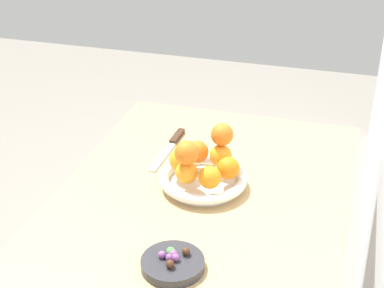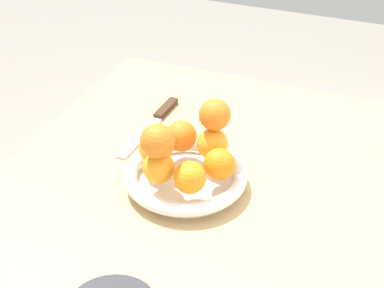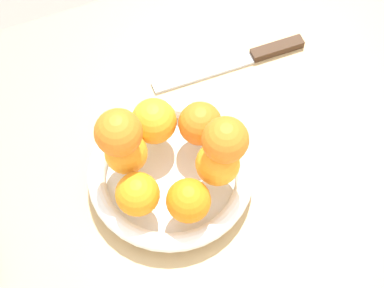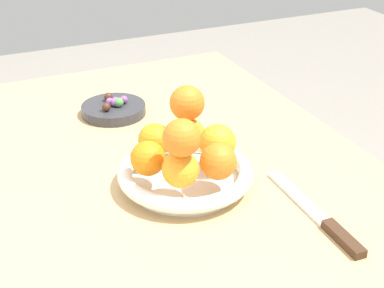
{
  "view_description": "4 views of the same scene",
  "coord_description": "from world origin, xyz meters",
  "px_view_note": "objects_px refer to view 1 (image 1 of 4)",
  "views": [
    {
      "loc": [
        1.22,
        0.34,
        1.59
      ],
      "look_at": [
        -0.07,
        -0.04,
        0.87
      ],
      "focal_mm": 55.0,
      "sensor_mm": 36.0,
      "label": 1
    },
    {
      "loc": [
        0.76,
        0.34,
        1.43
      ],
      "look_at": [
        -0.08,
        -0.0,
        0.83
      ],
      "focal_mm": 55.0,
      "sensor_mm": 36.0,
      "label": 2
    },
    {
      "loc": [
        0.04,
        0.34,
        1.52
      ],
      "look_at": [
        -0.1,
        0.01,
        0.88
      ],
      "focal_mm": 55.0,
      "sensor_mm": 36.0,
      "label": 3
    },
    {
      "loc": [
        -0.88,
        0.34,
        1.29
      ],
      "look_at": [
        -0.04,
        -0.04,
        0.8
      ],
      "focal_mm": 55.0,
      "sensor_mm": 36.0,
      "label": 4
    }
  ],
  "objects_px": {
    "orange_3": "(187,172)",
    "candy_ball_2": "(170,253)",
    "candy_ball_1": "(176,258)",
    "candy_ball_6": "(171,252)",
    "candy_ball_7": "(170,264)",
    "dining_table": "(199,229)",
    "orange_7": "(187,153)",
    "candy_ball_5": "(169,257)",
    "orange_0": "(221,156)",
    "orange_5": "(228,168)",
    "orange_4": "(210,177)",
    "candy_ball_3": "(186,251)",
    "candy_ball_4": "(162,255)",
    "candy_ball_0": "(173,254)",
    "candy_dish": "(173,264)",
    "knife": "(170,146)",
    "orange_2": "(181,160)",
    "fruit_bowl": "(203,180)",
    "orange_1": "(197,152)",
    "orange_6": "(222,135)"
  },
  "relations": [
    {
      "from": "orange_1",
      "to": "candy_ball_6",
      "type": "height_order",
      "value": "orange_1"
    },
    {
      "from": "orange_4",
      "to": "candy_ball_3",
      "type": "relative_size",
      "value": 3.17
    },
    {
      "from": "orange_2",
      "to": "candy_ball_4",
      "type": "height_order",
      "value": "orange_2"
    },
    {
      "from": "knife",
      "to": "orange_2",
      "type": "bearing_deg",
      "value": 26.68
    },
    {
      "from": "orange_7",
      "to": "candy_ball_1",
      "type": "distance_m",
      "value": 0.31
    },
    {
      "from": "orange_7",
      "to": "candy_ball_7",
      "type": "height_order",
      "value": "orange_7"
    },
    {
      "from": "candy_ball_1",
      "to": "candy_ball_7",
      "type": "relative_size",
      "value": 0.91
    },
    {
      "from": "candy_ball_1",
      "to": "orange_5",
      "type": "bearing_deg",
      "value": 174.0
    },
    {
      "from": "orange_4",
      "to": "orange_7",
      "type": "height_order",
      "value": "orange_7"
    },
    {
      "from": "fruit_bowl",
      "to": "knife",
      "type": "height_order",
      "value": "fruit_bowl"
    },
    {
      "from": "candy_ball_5",
      "to": "orange_0",
      "type": "bearing_deg",
      "value": 177.83
    },
    {
      "from": "dining_table",
      "to": "orange_3",
      "type": "height_order",
      "value": "orange_3"
    },
    {
      "from": "candy_ball_2",
      "to": "knife",
      "type": "height_order",
      "value": "candy_ball_2"
    },
    {
      "from": "fruit_bowl",
      "to": "candy_ball_6",
      "type": "xyz_separation_m",
      "value": [
        0.32,
        0.02,
        0.01
      ]
    },
    {
      "from": "orange_4",
      "to": "orange_7",
      "type": "relative_size",
      "value": 0.95
    },
    {
      "from": "orange_5",
      "to": "orange_7",
      "type": "height_order",
      "value": "orange_7"
    },
    {
      "from": "orange_3",
      "to": "candy_dish",
      "type": "bearing_deg",
      "value": 10.87
    },
    {
      "from": "orange_3",
      "to": "candy_ball_5",
      "type": "relative_size",
      "value": 3.71
    },
    {
      "from": "orange_1",
      "to": "candy_ball_1",
      "type": "relative_size",
      "value": 3.55
    },
    {
      "from": "candy_ball_2",
      "to": "orange_6",
      "type": "bearing_deg",
      "value": 177.49
    },
    {
      "from": "candy_ball_1",
      "to": "candy_ball_4",
      "type": "distance_m",
      "value": 0.03
    },
    {
      "from": "orange_2",
      "to": "orange_3",
      "type": "relative_size",
      "value": 1.1
    },
    {
      "from": "fruit_bowl",
      "to": "orange_4",
      "type": "distance_m",
      "value": 0.08
    },
    {
      "from": "orange_2",
      "to": "candy_ball_6",
      "type": "xyz_separation_m",
      "value": [
        0.33,
        0.08,
        -0.04
      ]
    },
    {
      "from": "orange_2",
      "to": "candy_ball_3",
      "type": "relative_size",
      "value": 3.47
    },
    {
      "from": "fruit_bowl",
      "to": "knife",
      "type": "distance_m",
      "value": 0.24
    },
    {
      "from": "orange_2",
      "to": "candy_ball_7",
      "type": "xyz_separation_m",
      "value": [
        0.36,
        0.09,
        -0.04
      ]
    },
    {
      "from": "candy_ball_0",
      "to": "candy_ball_2",
      "type": "relative_size",
      "value": 1.21
    },
    {
      "from": "dining_table",
      "to": "candy_ball_4",
      "type": "xyz_separation_m",
      "value": [
        0.27,
        -0.01,
        0.12
      ]
    },
    {
      "from": "orange_0",
      "to": "candy_ball_4",
      "type": "bearing_deg",
      "value": -4.8
    },
    {
      "from": "dining_table",
      "to": "orange_4",
      "type": "height_order",
      "value": "orange_4"
    },
    {
      "from": "candy_ball_6",
      "to": "candy_ball_7",
      "type": "xyz_separation_m",
      "value": [
        0.04,
        0.01,
        -0.0
      ]
    },
    {
      "from": "candy_ball_1",
      "to": "candy_ball_6",
      "type": "height_order",
      "value": "candy_ball_6"
    },
    {
      "from": "candy_ball_7",
      "to": "candy_ball_4",
      "type": "bearing_deg",
      "value": -133.11
    },
    {
      "from": "dining_table",
      "to": "orange_5",
      "type": "relative_size",
      "value": 18.45
    },
    {
      "from": "orange_3",
      "to": "candy_ball_2",
      "type": "bearing_deg",
      "value": 9.58
    },
    {
      "from": "candy_dish",
      "to": "candy_ball_3",
      "type": "xyz_separation_m",
      "value": [
        -0.02,
        0.02,
        0.02
      ]
    },
    {
      "from": "dining_table",
      "to": "orange_7",
      "type": "height_order",
      "value": "orange_7"
    },
    {
      "from": "knife",
      "to": "orange_0",
      "type": "bearing_deg",
      "value": 55.34
    },
    {
      "from": "orange_5",
      "to": "orange_7",
      "type": "distance_m",
      "value": 0.13
    },
    {
      "from": "candy_dish",
      "to": "orange_4",
      "type": "height_order",
      "value": "orange_4"
    },
    {
      "from": "candy_ball_4",
      "to": "candy_ball_7",
      "type": "relative_size",
      "value": 0.89
    },
    {
      "from": "orange_2",
      "to": "orange_0",
      "type": "bearing_deg",
      "value": 120.66
    },
    {
      "from": "candy_ball_0",
      "to": "candy_ball_3",
      "type": "xyz_separation_m",
      "value": [
        -0.02,
        0.02,
        -0.0
      ]
    },
    {
      "from": "orange_0",
      "to": "candy_ball_7",
      "type": "relative_size",
      "value": 3.16
    },
    {
      "from": "orange_7",
      "to": "orange_0",
      "type": "bearing_deg",
      "value": 151.36
    },
    {
      "from": "orange_3",
      "to": "candy_ball_2",
      "type": "height_order",
      "value": "orange_3"
    },
    {
      "from": "candy_ball_2",
      "to": "dining_table",
      "type": "bearing_deg",
      "value": -178.56
    },
    {
      "from": "orange_6",
      "to": "candy_ball_2",
      "type": "bearing_deg",
      "value": -2.51
    },
    {
      "from": "orange_4",
      "to": "orange_6",
      "type": "bearing_deg",
      "value": 179.9
    }
  ]
}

